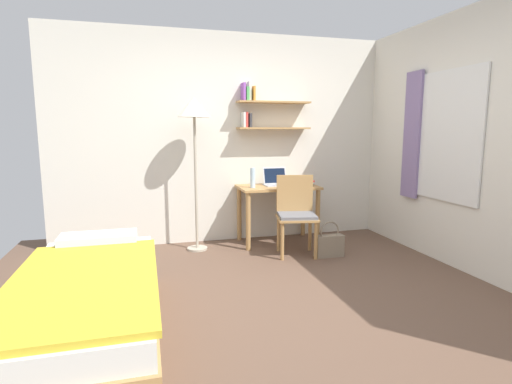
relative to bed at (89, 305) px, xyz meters
name	(u,v)px	position (x,y,z in m)	size (l,w,h in m)	color
ground_plane	(281,301)	(1.46, 0.23, -0.24)	(5.28, 5.28, 0.00)	brown
wall_back	(231,138)	(1.47, 2.25, 1.07)	(4.40, 0.27, 2.60)	silver
wall_right	(487,142)	(3.48, 0.28, 1.06)	(0.10, 4.40, 2.60)	silver
bed	(89,305)	(0.00, 0.00, 0.00)	(0.91, 2.01, 0.54)	#B2844C
desk	(278,197)	(1.99, 1.93, 0.34)	(0.98, 0.57, 0.72)	#B2844C
desk_chair	(296,211)	(2.05, 1.43, 0.26)	(0.51, 0.48, 0.90)	#B2844C
standing_lamp	(194,117)	(0.97, 1.88, 1.32)	(0.38, 0.38, 1.78)	#B2A893
laptop	(276,181)	(1.99, 2.00, 0.54)	(0.31, 0.24, 0.23)	#B7BABF
water_bottle	(253,178)	(1.65, 1.86, 0.60)	(0.06, 0.06, 0.24)	silver
book_stack	(305,182)	(2.34, 1.89, 0.52)	(0.18, 0.23, 0.07)	#333338
handbag	(329,245)	(2.37, 1.22, -0.10)	(0.32, 0.12, 0.41)	gray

